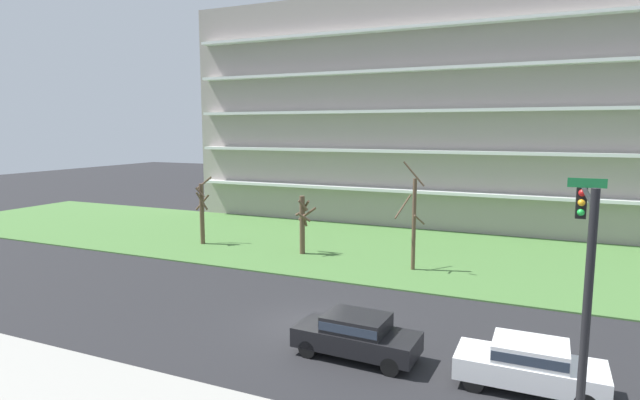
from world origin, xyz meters
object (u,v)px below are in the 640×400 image
tree_left (303,223)px  tree_far_left (202,211)px  traffic_signal_mast (584,274)px  tree_center (413,221)px  sedan_black_center_left (356,334)px  sedan_white_near_left (529,364)px

tree_left → tree_far_left: bearing=-178.1°
traffic_signal_mast → tree_center: bearing=117.4°
sedan_black_center_left → traffic_signal_mast: 8.36m
sedan_black_center_left → tree_far_left: bearing=144.3°
tree_far_left → traffic_signal_mast: bearing=-34.2°
sedan_white_near_left → traffic_signal_mast: 4.97m
traffic_signal_mast → sedan_black_center_left: bearing=156.0°
tree_left → sedan_black_center_left: 15.29m
tree_left → traffic_signal_mast: size_ratio=0.56×
tree_far_left → traffic_signal_mast: (22.83, -15.54, 2.24)m
sedan_white_near_left → traffic_signal_mast: size_ratio=0.64×
sedan_white_near_left → sedan_black_center_left: size_ratio=0.99×
tree_far_left → sedan_white_near_left: bearing=-29.9°
tree_left → sedan_white_near_left: 19.00m
traffic_signal_mast → tree_left: bearing=133.8°
tree_far_left → tree_left: 7.70m
tree_left → sedan_black_center_left: size_ratio=0.86×
tree_center → traffic_signal_mast: traffic_signal_mast is taller
tree_far_left → sedan_black_center_left: bearing=-38.0°
tree_left → traffic_signal_mast: bearing=-46.2°
tree_center → sedan_white_near_left: size_ratio=1.43×
tree_far_left → tree_center: size_ratio=0.76×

